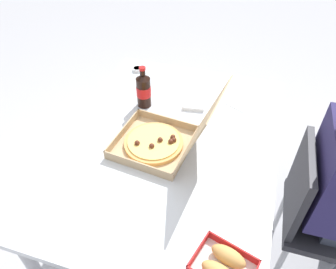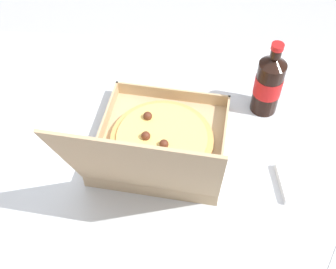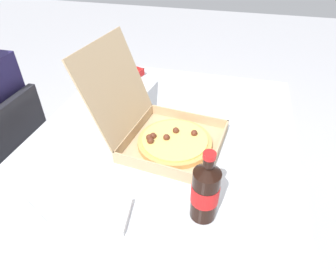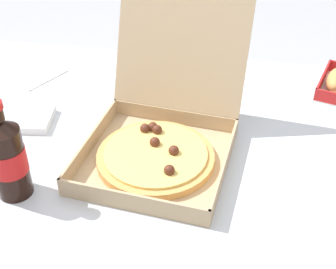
# 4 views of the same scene
# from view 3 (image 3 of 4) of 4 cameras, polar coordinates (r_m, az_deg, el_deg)

# --- Properties ---
(ground_plane) EXTENTS (10.00, 10.00, 0.00)m
(ground_plane) POSITION_cam_3_polar(r_m,az_deg,el_deg) (1.58, -1.56, -23.75)
(ground_plane) COLOR #B2B2B7
(dining_table) EXTENTS (1.32, 0.97, 0.73)m
(dining_table) POSITION_cam_3_polar(r_m,az_deg,el_deg) (1.05, -2.16, -6.08)
(dining_table) COLOR silver
(dining_table) RESTS_ON ground_plane
(chair) EXTENTS (0.40, 0.40, 0.83)m
(chair) POSITION_cam_3_polar(r_m,az_deg,el_deg) (1.50, -29.78, -5.80)
(chair) COLOR #232328
(chair) RESTS_ON ground_plane
(pizza_box_open) EXTENTS (0.37, 0.47, 0.35)m
(pizza_box_open) POSITION_cam_3_polar(r_m,az_deg,el_deg) (1.00, -0.88, 0.58)
(pizza_box_open) COLOR tan
(pizza_box_open) RESTS_ON dining_table
(bread_side_box) EXTENTS (0.20, 0.23, 0.06)m
(bread_side_box) POSITION_cam_3_polar(r_m,az_deg,el_deg) (1.50, -9.51, 12.34)
(bread_side_box) COLOR white
(bread_side_box) RESTS_ON dining_table
(cola_bottle) EXTENTS (0.07, 0.07, 0.22)m
(cola_bottle) POSITION_cam_3_polar(r_m,az_deg,el_deg) (0.75, 7.54, -11.27)
(cola_bottle) COLOR black
(cola_bottle) RESTS_ON dining_table
(napkin_pile) EXTENTS (0.12, 0.12, 0.02)m
(napkin_pile) POSITION_cam_3_polar(r_m,az_deg,el_deg) (0.82, -11.96, -15.61)
(napkin_pile) COLOR white
(napkin_pile) RESTS_ON dining_table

